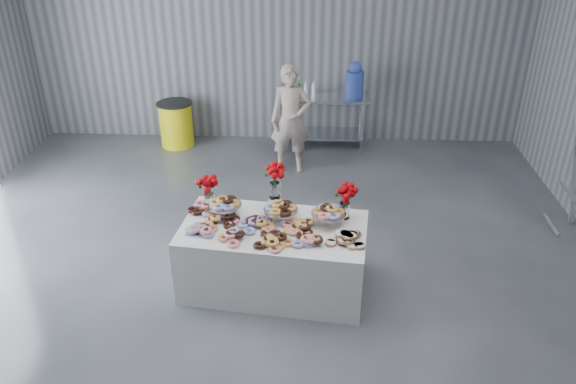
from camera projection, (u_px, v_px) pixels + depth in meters
The scene contains 16 objects.
ground at pixel (252, 309), 5.77m from camera, with size 9.00×9.00×0.00m, color #36393D.
room_walls at pixel (209, 52), 4.58m from camera, with size 8.04×9.04×4.02m.
display_table at pixel (274, 257), 5.94m from camera, with size 1.90×1.00×0.75m, color white.
prep_table at pixel (322, 112), 9.04m from camera, with size 1.50×0.60×0.90m.
donut_mounds at pixel (273, 226), 5.69m from camera, with size 1.80×0.80×0.09m, color #CF8D4B, non-canonical shape.
cake_stand_left at pixel (225, 204), 5.90m from camera, with size 0.36×0.36×0.17m.
cake_stand_mid at pixel (281, 208), 5.81m from camera, with size 0.36×0.36×0.17m.
cake_stand_right at pixel (329, 212), 5.74m from camera, with size 0.36×0.36×0.17m.
danish_pile at pixel (346, 237), 5.50m from camera, with size 0.48×0.48×0.11m, color silver, non-canonical shape.
bouquet_left at pixel (208, 185), 5.94m from camera, with size 0.26×0.26×0.42m.
bouquet_right at pixel (345, 193), 5.78m from camera, with size 0.26×0.26×0.42m.
bouquet_center at pixel (275, 178), 5.89m from camera, with size 0.26×0.26×0.57m.
water_jug at pixel (355, 81), 8.76m from camera, with size 0.28×0.28×0.55m.
drink_bottles at pixel (302, 89), 8.77m from camera, with size 0.54×0.08×0.27m, color #268C33, non-canonical shape.
person at pixel (291, 120), 8.23m from camera, with size 0.59×0.39×1.62m, color #CC8C93.
trash_barrel at pixel (176, 124), 9.26m from camera, with size 0.58×0.58×0.74m.
Camera 1 is at (0.58, -4.46, 3.83)m, focal length 35.00 mm.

